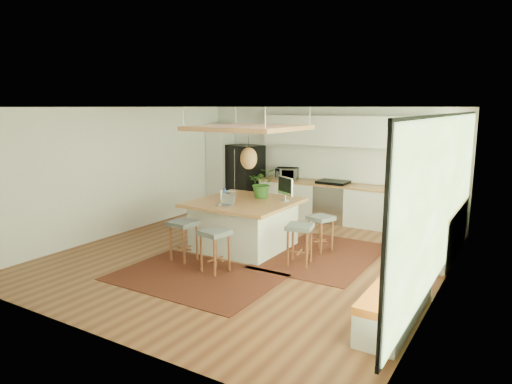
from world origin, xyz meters
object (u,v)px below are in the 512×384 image
Objects in this scene: island_plant at (262,186)px; stool_right_front at (299,245)px; fridge at (245,175)px; island at (244,224)px; stool_near_right at (215,251)px; microwave at (287,172)px; stool_left_side at (201,222)px; stool_right_back at (320,233)px; monitor at (285,187)px; laptop at (225,199)px; stool_near_left at (184,241)px.

stool_right_front is at bearing -33.22° from island_plant.
island is at bearing -39.89° from fridge.
stool_right_front is (1.04, 1.04, 0.00)m from stool_near_right.
microwave is 0.88× the size of island_plant.
fridge is at bearing 103.48° from stool_left_side.
fridge reaches higher than stool_right_back.
fridge is 0.93× the size of island.
stool_left_side is (-1.43, 1.45, 0.00)m from stool_near_right.
island is at bearing -94.21° from microwave.
fridge reaches higher than monitor.
monitor reaches higher than laptop.
stool_right_front is 1.66m from island_plant.
stool_near_right is 0.96× the size of stool_left_side.
laptop is at bearing 56.76° from stool_near_left.
laptop is at bearing -143.02° from stool_right_back.
stool_right_front reaches higher than stool_right_back.
fridge is 3.39× the size of monitor.
microwave reaches higher than stool_left_side.
microwave is (-0.03, 4.01, 0.75)m from stool_near_left.
microwave is (-0.85, 4.18, 0.75)m from stool_near_right.
microwave reaches higher than laptop.
fridge is at bearing 116.47° from stool_near_right.
stool_near_left is 1.95m from island_plant.
island_plant is (0.67, -2.35, 0.06)m from microwave.
stool_near_left is 2.05m from stool_right_front.
microwave is 2.44m from island_plant.
stool_near_right is 1.04× the size of stool_right_back.
monitor reaches higher than island_plant.
stool_right_back is 3.05m from microwave.
island_plant is (0.21, 1.00, 0.11)m from laptop.
fridge is at bearing 122.25° from island.
stool_right_front is 0.88m from stool_right_back.
monitor is (1.16, 1.63, 0.83)m from stool_near_left.
stool_left_side is at bearing 153.01° from laptop.
microwave reaches higher than stool_right_front.
island is 1.40m from stool_right_front.
stool_right_back is at bearing 21.41° from island.
laptop is (0.43, 0.66, 0.70)m from stool_near_left.
stool_right_front is at bearing -27.40° from fridge.
stool_left_side is 2.00m from monitor.
island reaches higher than stool_near_right.
island_plant reaches higher than stool_near_right.
microwave is at bearing 147.76° from monitor.
stool_near_right is at bearing -84.45° from island_plant.
stool_near_left is 1.22× the size of island_plant.
microwave is (1.24, -0.01, 0.18)m from fridge.
island_plant is (-0.53, 0.03, -0.03)m from monitor.
fridge is at bearing 134.74° from stool_right_front.
island is 1.42m from stool_near_right.
fridge is 4.72m from stool_near_right.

